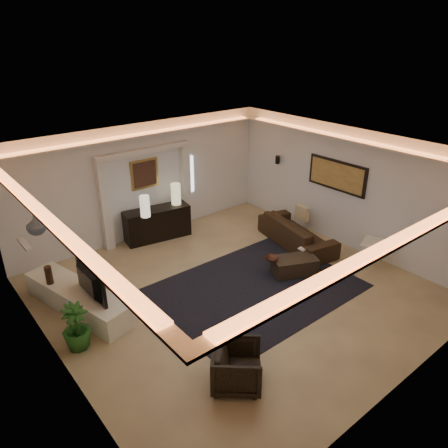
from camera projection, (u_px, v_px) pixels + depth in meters
floor at (235, 291)px, 8.78m from camera, size 7.00×7.00×0.00m
ceiling at (237, 154)px, 7.57m from camera, size 7.00×7.00×0.00m
wall_back at (145, 181)px, 10.64m from camera, size 7.00×0.00×7.00m
wall_front at (405, 313)px, 5.71m from camera, size 7.00×0.00×7.00m
wall_left at (52, 292)px, 6.17m from camera, size 0.00×7.00×7.00m
wall_right at (347, 188)px, 10.18m from camera, size 0.00×7.00×7.00m
cove_soffit at (236, 169)px, 7.69m from camera, size 7.00×7.00×0.04m
daylight_slit at (190, 175)px, 11.44m from camera, size 0.25×0.03×1.00m
area_rug at (256, 288)px, 8.87m from camera, size 4.00×3.00×0.01m
pilaster_left at (105, 206)px, 10.06m from camera, size 0.22×0.20×2.20m
pilaster_right at (185, 186)px, 11.38m from camera, size 0.22×0.20×2.20m
alcove_header at (144, 151)px, 10.24m from camera, size 2.52×0.20×0.12m
painting_frame at (144, 174)px, 10.54m from camera, size 0.74×0.04×0.74m
painting_canvas at (145, 174)px, 10.52m from camera, size 0.62×0.02×0.62m
art_panel_frame at (337, 175)px, 10.27m from camera, size 0.04×1.64×0.74m
art_panel_gold at (336, 176)px, 10.26m from camera, size 0.02×1.50×0.62m
wall_sconce at (278, 160)px, 11.57m from camera, size 0.12×0.12×0.22m
wall_niche at (25, 244)px, 7.11m from camera, size 0.10×0.55×0.04m
console at (157, 224)px, 10.85m from camera, size 1.72×0.78×0.83m
lamp_left at (145, 206)px, 10.12m from camera, size 0.27×0.27×0.52m
lamp_right at (176, 194)px, 10.85m from camera, size 0.28×0.28×0.55m
media_ledge at (78, 299)px, 8.14m from camera, size 1.23×2.63×0.48m
tv at (85, 283)px, 7.64m from camera, size 1.11×0.16×0.64m
figurine at (49, 275)px, 8.13m from camera, size 0.14×0.14×0.37m
ginger_jar at (36, 225)px, 7.35m from camera, size 0.37×0.37×0.35m
plant at (76, 327)px, 7.07m from camera, size 0.63×0.63×0.83m
sofa at (297, 233)px, 10.54m from camera, size 2.39×1.34×0.66m
throw_blanket at (374, 244)px, 9.51m from camera, size 0.76×0.69×0.07m
throw_pillow at (302, 213)px, 11.08m from camera, size 0.14×0.40×0.39m
coffee_table at (294, 265)px, 9.34m from camera, size 1.08×0.86×0.36m
bowl at (271, 258)px, 9.15m from camera, size 0.35×0.35×0.07m
magazine at (304, 247)px, 9.64m from camera, size 0.25×0.19×0.03m
armchair at (237, 367)px, 6.35m from camera, size 1.04×1.04×0.68m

